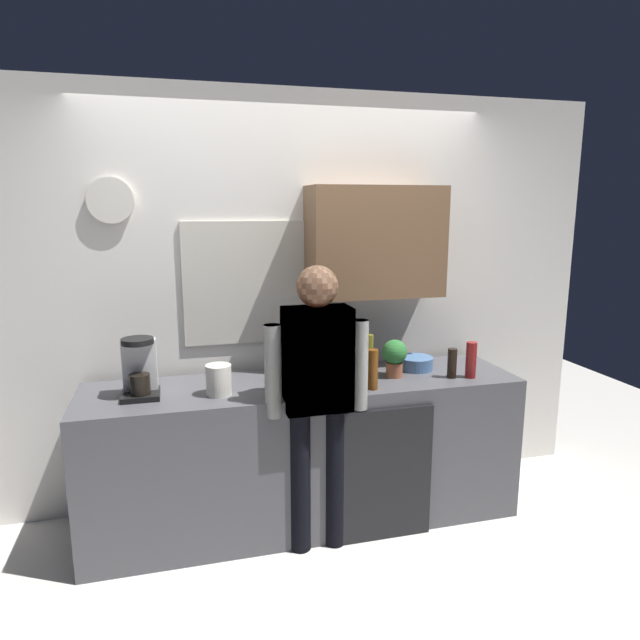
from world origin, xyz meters
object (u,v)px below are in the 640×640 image
at_px(bottle_clear_soda, 309,348).
at_px(bottle_dark_sauce, 452,363).
at_px(person_at_sink, 317,386).
at_px(mixing_bowl, 416,363).
at_px(bottle_olive_oil, 368,355).
at_px(storage_canister, 219,380).
at_px(potted_plant, 395,356).
at_px(bottle_amber_beer, 373,369).
at_px(bottle_red_vinegar, 471,360).
at_px(person_guest, 317,386).
at_px(cup_blue_mug, 346,378).
at_px(coffee_maker, 140,370).

xyz_separation_m(bottle_clear_soda, bottle_dark_sauce, (0.80, -0.38, -0.05)).
bearing_deg(person_at_sink, mixing_bowl, 15.74).
height_order(bottle_olive_oil, storage_canister, bottle_olive_oil).
height_order(bottle_dark_sauce, mixing_bowl, bottle_dark_sauce).
xyz_separation_m(bottle_dark_sauce, potted_plant, (-0.33, 0.11, 0.04)).
bearing_deg(storage_canister, bottle_clear_soda, 29.94).
distance_m(bottle_clear_soda, bottle_dark_sauce, 0.88).
bearing_deg(bottle_amber_beer, mixing_bowl, 37.04).
bearing_deg(person_at_sink, bottle_red_vinegar, -3.69).
xyz_separation_m(mixing_bowl, person_guest, (-0.74, -0.38, 0.03)).
bearing_deg(cup_blue_mug, potted_plant, 17.74).
relative_size(bottle_olive_oil, mixing_bowl, 1.14).
distance_m(bottle_dark_sauce, person_at_sink, 0.89).
bearing_deg(storage_canister, coffee_maker, 167.54).
xyz_separation_m(mixing_bowl, potted_plant, (-0.19, -0.11, 0.09)).
height_order(mixing_bowl, storage_canister, storage_canister).
height_order(person_at_sink, person_guest, same).
bearing_deg(bottle_amber_beer, bottle_clear_soda, 119.60).
bearing_deg(potted_plant, bottle_amber_beer, -137.86).
bearing_deg(person_at_sink, person_guest, 0.00).
relative_size(bottle_clear_soda, person_at_sink, 0.17).
height_order(bottle_red_vinegar, bottle_dark_sauce, bottle_red_vinegar).
height_order(potted_plant, person_at_sink, person_at_sink).
xyz_separation_m(bottle_red_vinegar, mixing_bowl, (-0.25, 0.25, -0.07)).
height_order(bottle_clear_soda, storage_canister, bottle_clear_soda).
bearing_deg(person_at_sink, bottle_clear_soda, 70.10).
xyz_separation_m(coffee_maker, cup_blue_mug, (1.13, -0.13, -0.10)).
xyz_separation_m(cup_blue_mug, person_guest, (-0.21, -0.15, 0.02)).
bearing_deg(bottle_dark_sauce, person_at_sink, -169.93).
relative_size(bottle_red_vinegar, person_guest, 0.14).
relative_size(bottle_red_vinegar, potted_plant, 0.96).
relative_size(bottle_red_vinegar, bottle_clear_soda, 0.79).
height_order(bottle_olive_oil, bottle_clear_soda, bottle_clear_soda).
bearing_deg(coffee_maker, bottle_olive_oil, 2.73).
relative_size(coffee_maker, mixing_bowl, 1.50).
relative_size(bottle_olive_oil, person_at_sink, 0.16).
relative_size(coffee_maker, bottle_amber_beer, 1.43).
height_order(bottle_red_vinegar, potted_plant, potted_plant).
bearing_deg(coffee_maker, bottle_clear_soda, 13.88).
xyz_separation_m(bottle_dark_sauce, storage_canister, (-1.39, 0.04, -0.01)).
relative_size(bottle_amber_beer, person_guest, 0.14).
distance_m(bottle_olive_oil, cup_blue_mug, 0.30).
relative_size(coffee_maker, potted_plant, 1.43).
bearing_deg(bottle_amber_beer, coffee_maker, 170.49).
bearing_deg(bottle_dark_sauce, bottle_clear_soda, 154.65).
relative_size(cup_blue_mug, person_guest, 0.06).
height_order(bottle_red_vinegar, storage_canister, bottle_red_vinegar).
bearing_deg(storage_canister, bottle_amber_beer, -8.05).
distance_m(coffee_maker, cup_blue_mug, 1.14).
relative_size(potted_plant, person_at_sink, 0.14).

